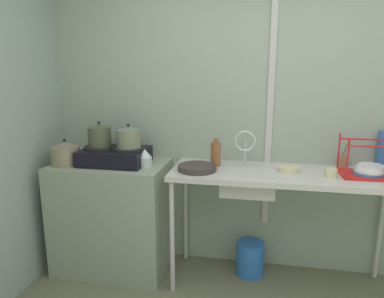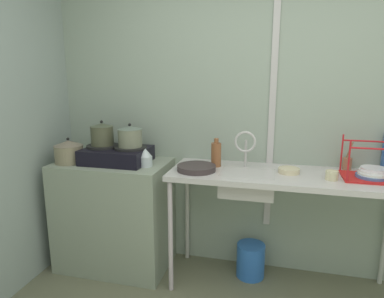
{
  "view_description": "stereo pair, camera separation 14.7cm",
  "coord_description": "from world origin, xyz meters",
  "px_view_note": "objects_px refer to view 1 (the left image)",
  "views": [
    {
      "loc": [
        -0.13,
        -1.09,
        1.61
      ],
      "look_at": [
        -0.6,
        1.39,
        1.06
      ],
      "focal_mm": 31.83,
      "sensor_mm": 36.0,
      "label": 1
    },
    {
      "loc": [
        0.02,
        -1.06,
        1.61
      ],
      "look_at": [
        -0.6,
        1.39,
        1.06
      ],
      "focal_mm": 31.83,
      "sensor_mm": 36.0,
      "label": 2
    }
  ],
  "objects_px": {
    "percolator": "(145,158)",
    "sink_basin": "(248,182)",
    "pot_beside_stove": "(65,153)",
    "frying_pan": "(197,168)",
    "pot_on_right_burner": "(129,137)",
    "utensil_jar": "(343,161)",
    "bucket_on_floor": "(250,258)",
    "faucet": "(245,143)",
    "dish_rack": "(369,170)",
    "cup_by_rack": "(331,173)",
    "small_bowl_on_drainboard": "(288,169)",
    "stove": "(115,155)",
    "bottle_by_sink": "(216,154)",
    "pot_on_left_burner": "(100,135)"
  },
  "relations": [
    {
      "from": "pot_on_right_burner",
      "to": "utensil_jar",
      "type": "bearing_deg",
      "value": 7.87
    },
    {
      "from": "pot_on_left_burner",
      "to": "utensil_jar",
      "type": "height_order",
      "value": "pot_on_left_burner"
    },
    {
      "from": "cup_by_rack",
      "to": "bottle_by_sink",
      "type": "xyz_separation_m",
      "value": [
        -0.82,
        0.15,
        0.06
      ]
    },
    {
      "from": "percolator",
      "to": "sink_basin",
      "type": "distance_m",
      "value": 0.8
    },
    {
      "from": "pot_beside_stove",
      "to": "frying_pan",
      "type": "bearing_deg",
      "value": 1.45
    },
    {
      "from": "dish_rack",
      "to": "cup_by_rack",
      "type": "relative_size",
      "value": 4.56
    },
    {
      "from": "bottle_by_sink",
      "to": "bucket_on_floor",
      "type": "relative_size",
      "value": 0.8
    },
    {
      "from": "percolator",
      "to": "faucet",
      "type": "relative_size",
      "value": 0.49
    },
    {
      "from": "faucet",
      "to": "frying_pan",
      "type": "xyz_separation_m",
      "value": [
        -0.34,
        -0.15,
        -0.17
      ]
    },
    {
      "from": "sink_basin",
      "to": "small_bowl_on_drainboard",
      "type": "relative_size",
      "value": 2.57
    },
    {
      "from": "pot_on_left_burner",
      "to": "pot_on_right_burner",
      "type": "distance_m",
      "value": 0.24
    },
    {
      "from": "pot_on_left_burner",
      "to": "cup_by_rack",
      "type": "bearing_deg",
      "value": -2.44
    },
    {
      "from": "pot_beside_stove",
      "to": "small_bowl_on_drainboard",
      "type": "distance_m",
      "value": 1.72
    },
    {
      "from": "small_bowl_on_drainboard",
      "to": "bucket_on_floor",
      "type": "distance_m",
      "value": 0.84
    },
    {
      "from": "percolator",
      "to": "small_bowl_on_drainboard",
      "type": "bearing_deg",
      "value": 4.44
    },
    {
      "from": "small_bowl_on_drainboard",
      "to": "utensil_jar",
      "type": "bearing_deg",
      "value": 25.67
    },
    {
      "from": "percolator",
      "to": "frying_pan",
      "type": "xyz_separation_m",
      "value": [
        0.41,
        -0.02,
        -0.05
      ]
    },
    {
      "from": "utensil_jar",
      "to": "bucket_on_floor",
      "type": "distance_m",
      "value": 1.07
    },
    {
      "from": "pot_on_left_burner",
      "to": "utensil_jar",
      "type": "xyz_separation_m",
      "value": [
        1.9,
        0.23,
        -0.18
      ]
    },
    {
      "from": "faucet",
      "to": "bottle_by_sink",
      "type": "relative_size",
      "value": 1.31
    },
    {
      "from": "pot_beside_stove",
      "to": "percolator",
      "type": "bearing_deg",
      "value": 4.13
    },
    {
      "from": "pot_on_right_burner",
      "to": "bucket_on_floor",
      "type": "relative_size",
      "value": 0.7
    },
    {
      "from": "pot_on_right_burner",
      "to": "dish_rack",
      "type": "xyz_separation_m",
      "value": [
        1.77,
        0.01,
        -0.18
      ]
    },
    {
      "from": "dish_rack",
      "to": "bucket_on_floor",
      "type": "xyz_separation_m",
      "value": [
        -0.8,
        0.08,
        -0.82
      ]
    },
    {
      "from": "pot_on_left_burner",
      "to": "bucket_on_floor",
      "type": "relative_size",
      "value": 0.73
    },
    {
      "from": "percolator",
      "to": "pot_on_left_burner",
      "type": "bearing_deg",
      "value": 171.44
    },
    {
      "from": "bottle_by_sink",
      "to": "bucket_on_floor",
      "type": "bearing_deg",
      "value": 3.05
    },
    {
      "from": "pot_on_right_burner",
      "to": "frying_pan",
      "type": "relative_size",
      "value": 0.67
    },
    {
      "from": "sink_basin",
      "to": "utensil_jar",
      "type": "height_order",
      "value": "utensil_jar"
    },
    {
      "from": "percolator",
      "to": "utensil_jar",
      "type": "xyz_separation_m",
      "value": [
        1.5,
        0.29,
        -0.02
      ]
    },
    {
      "from": "percolator",
      "to": "utensil_jar",
      "type": "relative_size",
      "value": 0.66
    },
    {
      "from": "percolator",
      "to": "faucet",
      "type": "xyz_separation_m",
      "value": [
        0.75,
        0.13,
        0.12
      ]
    },
    {
      "from": "pot_beside_stove",
      "to": "faucet",
      "type": "xyz_separation_m",
      "value": [
        1.39,
        0.18,
        0.1
      ]
    },
    {
      "from": "faucet",
      "to": "small_bowl_on_drainboard",
      "type": "bearing_deg",
      "value": -8.6
    },
    {
      "from": "pot_on_left_burner",
      "to": "small_bowl_on_drainboard",
      "type": "bearing_deg",
      "value": 0.94
    },
    {
      "from": "sink_basin",
      "to": "frying_pan",
      "type": "height_order",
      "value": "frying_pan"
    },
    {
      "from": "pot_on_right_burner",
      "to": "bucket_on_floor",
      "type": "height_order",
      "value": "pot_on_right_burner"
    },
    {
      "from": "stove",
      "to": "faucet",
      "type": "bearing_deg",
      "value": 4.11
    },
    {
      "from": "pot_on_right_burner",
      "to": "frying_pan",
      "type": "distance_m",
      "value": 0.6
    },
    {
      "from": "stove",
      "to": "cup_by_rack",
      "type": "distance_m",
      "value": 1.63
    },
    {
      "from": "pot_on_left_burner",
      "to": "utensil_jar",
      "type": "relative_size",
      "value": 0.94
    },
    {
      "from": "faucet",
      "to": "percolator",
      "type": "bearing_deg",
      "value": -169.97
    },
    {
      "from": "frying_pan",
      "to": "dish_rack",
      "type": "distance_m",
      "value": 1.22
    },
    {
      "from": "small_bowl_on_drainboard",
      "to": "pot_beside_stove",
      "type": "bearing_deg",
      "value": -175.68
    },
    {
      "from": "dish_rack",
      "to": "utensil_jar",
      "type": "xyz_separation_m",
      "value": [
        -0.12,
        0.22,
        0.01
      ]
    },
    {
      "from": "stove",
      "to": "bottle_by_sink",
      "type": "xyz_separation_m",
      "value": [
        0.8,
        0.08,
        0.03
      ]
    },
    {
      "from": "dish_rack",
      "to": "bucket_on_floor",
      "type": "height_order",
      "value": "dish_rack"
    },
    {
      "from": "pot_on_left_burner",
      "to": "faucet",
      "type": "height_order",
      "value": "pot_on_left_burner"
    },
    {
      "from": "stove",
      "to": "bucket_on_floor",
      "type": "bearing_deg",
      "value": 4.79
    },
    {
      "from": "pot_beside_stove",
      "to": "frying_pan",
      "type": "relative_size",
      "value": 0.79
    }
  ]
}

